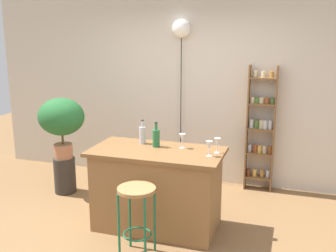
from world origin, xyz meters
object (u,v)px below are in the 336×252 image
Objects in this scene: bottle_spirits_clear at (156,137)px; bar_stool at (137,205)px; potted_plant at (61,119)px; wine_glass_right at (182,138)px; bottle_olive_oil at (143,135)px; wine_glass_left at (209,145)px; pendant_globe_light at (181,30)px; wine_glass_center at (217,142)px; spice_shelf at (261,129)px; plant_stool at (65,175)px.

bar_stool is at bearing -85.24° from bottle_spirits_clear.
bar_stool is 0.87× the size of potted_plant.
wine_glass_right is at bearing 73.73° from bar_stool.
bar_stool is 2.57× the size of bottle_olive_oil.
wine_glass_left is (0.84, -0.24, 0.01)m from bottle_olive_oil.
pendant_globe_light reaches higher than wine_glass_left.
bottle_olive_oil is 1.72× the size of wine_glass_center.
wine_glass_left is (2.15, -0.61, -0.01)m from potted_plant.
bottle_olive_oil is at bearing 175.26° from wine_glass_right.
spice_shelf is 1.80m from bottle_olive_oil.
potted_plant is at bearing 167.89° from wine_glass_center.
spice_shelf is 10.70× the size of wine_glass_center.
pendant_globe_light is (-0.12, 1.42, 1.18)m from bottle_spirits_clear.
wine_glass_center is at bearing -60.49° from pendant_globe_light.
bottle_olive_oil is at bearing -15.82° from potted_plant.
wine_glass_center is 0.07× the size of pendant_globe_light.
plant_stool is 2.01m from wine_glass_right.
pendant_globe_light is at bearing 94.65° from bottle_spirits_clear.
wine_glass_right is (1.80, -0.41, 0.79)m from plant_stool.
potted_plant reaches higher than plant_stool.
potted_plant is at bearing 163.42° from bottle_spirits_clear.
plant_stool is at bearing 90.00° from potted_plant.
wine_glass_center is at bearing -103.62° from spice_shelf.
potted_plant is (-2.54, -0.93, 0.17)m from spice_shelf.
pendant_globe_light is (0.08, 1.34, 1.18)m from bottle_olive_oil.
bar_stool is at bearing -114.62° from spice_shelf.
pendant_globe_light is (-0.18, 2.18, 1.66)m from bar_stool.
plant_stool is at bearing 164.18° from bottle_olive_oil.
potted_plant is 5.08× the size of wine_glass_left.
bottle_spirits_clear is at bearing -173.04° from wine_glass_right.
potted_plant is 2.05m from pendant_globe_light.
wine_glass_center is 1.00× the size of wine_glass_right.
wine_glass_right is 0.07× the size of pendant_globe_light.
potted_plant is at bearing -159.99° from spice_shelf.
plant_stool is 1.75m from bottle_spirits_clear.
spice_shelf is (0.98, 2.13, 0.33)m from bar_stool.
spice_shelf is 10.70× the size of wine_glass_left.
bar_stool is 2.04m from potted_plant.
plant_stool is at bearing 167.89° from wine_glass_center.
pendant_globe_light is at bearing 86.68° from bottle_olive_oil.
bar_stool is at bearing -37.59° from plant_stool.
plant_stool is at bearing -159.99° from spice_shelf.
plant_stool is (-1.57, 1.21, -0.30)m from bar_stool.
spice_shelf reaches higher than potted_plant.
potted_plant reaches higher than wine_glass_right.
wine_glass_left reaches higher than plant_stool.
pendant_globe_light is (-0.76, 1.58, 1.17)m from wine_glass_left.
bottle_olive_oil reaches higher than bar_stool.
plant_stool is 1.57m from bottle_olive_oil.
wine_glass_center is 2.03m from pendant_globe_light.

